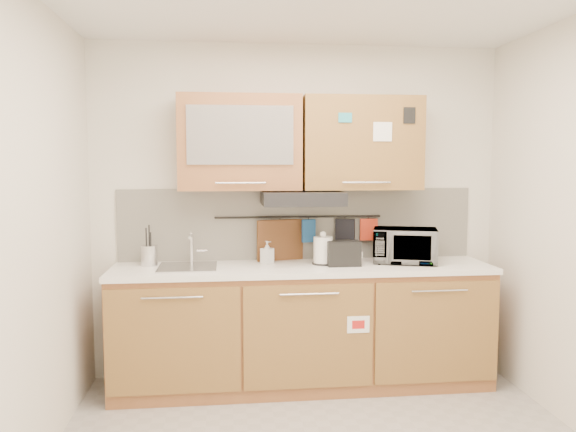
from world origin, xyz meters
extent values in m
plane|color=silver|center=(0.00, 1.50, 1.30)|extent=(3.20, 0.00, 3.20)
plane|color=silver|center=(-1.60, 0.00, 1.30)|extent=(0.00, 3.00, 3.00)
cube|color=#A06538|center=(0.00, 1.20, 0.44)|extent=(2.80, 0.60, 0.88)
cube|color=black|center=(0.00, 1.20, 0.05)|extent=(2.80, 0.54, 0.10)
cube|color=olive|center=(-0.93, 0.89, 0.47)|extent=(0.91, 0.02, 0.74)
cylinder|color=silver|center=(-0.93, 0.86, 0.78)|extent=(0.41, 0.01, 0.01)
cube|color=olive|center=(0.00, 0.89, 0.47)|extent=(0.91, 0.02, 0.74)
cylinder|color=silver|center=(0.00, 0.86, 0.78)|extent=(0.41, 0.01, 0.01)
cube|color=olive|center=(0.93, 0.89, 0.47)|extent=(0.91, 0.02, 0.74)
cylinder|color=silver|center=(0.93, 0.86, 0.78)|extent=(0.41, 0.01, 0.01)
cube|color=white|center=(0.00, 1.19, 0.90)|extent=(2.82, 0.62, 0.04)
cube|color=silver|center=(0.00, 1.49, 1.20)|extent=(2.80, 0.02, 0.56)
cube|color=#A06538|center=(-0.46, 1.32, 1.83)|extent=(0.90, 0.35, 0.70)
cube|color=silver|center=(-0.46, 1.14, 1.88)|extent=(0.76, 0.02, 0.42)
cube|color=olive|center=(0.46, 1.32, 1.83)|extent=(0.90, 0.35, 0.70)
cube|color=white|center=(0.58, 1.14, 1.91)|extent=(0.14, 0.00, 0.14)
cube|color=black|center=(0.00, 1.25, 1.42)|extent=(0.60, 0.46, 0.10)
cube|color=silver|center=(-0.85, 1.20, 0.92)|extent=(0.42, 0.40, 0.03)
cylinder|color=silver|center=(-0.83, 1.36, 1.04)|extent=(0.03, 0.03, 0.24)
cylinder|color=silver|center=(-0.83, 1.28, 1.14)|extent=(0.02, 0.18, 0.02)
cylinder|color=black|center=(0.00, 1.45, 1.26)|extent=(1.30, 0.02, 0.02)
cylinder|color=silver|center=(-1.14, 1.31, 1.00)|extent=(0.13, 0.13, 0.15)
cylinder|color=black|center=(-1.16, 1.32, 1.06)|extent=(0.01, 0.01, 0.28)
cylinder|color=black|center=(-1.12, 1.29, 1.05)|extent=(0.01, 0.01, 0.25)
cylinder|color=black|center=(-1.14, 1.33, 1.07)|extent=(0.01, 0.01, 0.30)
cylinder|color=black|center=(-1.15, 1.29, 1.03)|extent=(0.01, 0.01, 0.22)
cylinder|color=white|center=(0.16, 1.23, 1.02)|extent=(0.16, 0.16, 0.21)
sphere|color=white|center=(0.16, 1.23, 1.15)|extent=(0.05, 0.05, 0.05)
cube|color=white|center=(0.25, 1.22, 1.03)|extent=(0.02, 0.03, 0.13)
cylinder|color=black|center=(0.16, 1.23, 0.93)|extent=(0.16, 0.16, 0.01)
cube|color=black|center=(0.30, 1.16, 1.01)|extent=(0.24, 0.15, 0.18)
cube|color=black|center=(0.26, 1.16, 1.10)|extent=(0.07, 0.11, 0.01)
cube|color=black|center=(0.34, 1.16, 1.10)|extent=(0.07, 0.11, 0.01)
imported|color=#999999|center=(0.79, 1.23, 1.05)|extent=(0.55, 0.44, 0.26)
imported|color=#999999|center=(-0.26, 1.31, 1.01)|extent=(0.11, 0.11, 0.17)
cube|color=brown|center=(-0.15, 1.44, 1.01)|extent=(0.37, 0.12, 0.46)
cube|color=navy|center=(0.08, 1.44, 1.15)|extent=(0.11, 0.05, 0.18)
cube|color=black|center=(0.37, 1.44, 1.12)|extent=(0.16, 0.10, 0.24)
cube|color=#B82E18|center=(0.56, 1.44, 1.15)|extent=(0.14, 0.03, 0.17)
camera|label=1|loc=(-0.57, -2.90, 1.68)|focal=35.00mm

